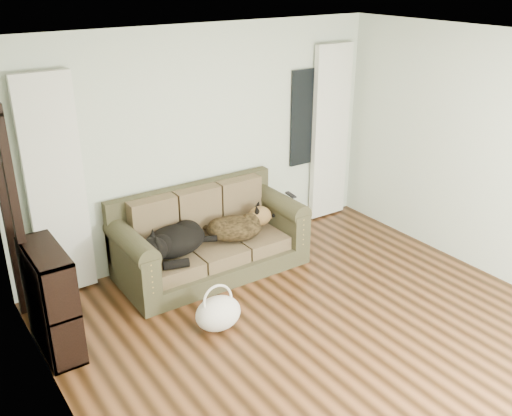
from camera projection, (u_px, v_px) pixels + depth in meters
floor at (349, 354)px, 5.02m from camera, size 5.00×5.00×0.00m
ceiling at (374, 51)px, 3.99m from camera, size 5.00×5.00×0.00m
wall_back at (205, 143)px, 6.40m from camera, size 4.50×0.04×2.60m
wall_left at (79, 308)px, 3.34m from camera, size 0.04×5.00×2.60m
curtain_left at (56, 189)px, 5.53m from camera, size 0.55×0.08×2.25m
curtain_right at (330, 133)px, 7.33m from camera, size 0.55×0.08×2.25m
window_pane at (307, 117)px, 7.09m from camera, size 0.50×0.03×1.20m
door_casing at (13, 224)px, 5.03m from camera, size 0.07×0.60×2.10m
sofa at (211, 234)px, 6.21m from camera, size 2.03×0.88×0.83m
dog_black_lab at (173, 244)px, 5.93m from camera, size 0.79×0.61×0.30m
dog_shepherd at (237, 226)px, 6.30m from camera, size 0.77×0.66×0.28m
tv_remote at (291, 195)px, 6.51m from camera, size 0.08×0.19×0.02m
tote_bag at (218, 314)px, 5.31m from camera, size 0.54×0.48×0.33m
bookshelf at (51, 299)px, 4.91m from camera, size 0.39×0.81×0.98m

